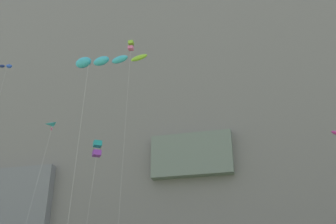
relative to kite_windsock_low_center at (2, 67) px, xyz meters
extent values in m
cube|color=slate|center=(24.88, 22.29, 4.87)|extent=(180.00, 22.30, 78.55)
cube|color=slate|center=(-4.97, 11.61, -16.20)|extent=(17.99, 3.77, 9.55)
cube|color=slate|center=(24.88, 11.20, -11.59)|extent=(11.29, 2.76, 6.11)
ellipsoid|color=blue|center=(0.86, 0.29, 0.23)|extent=(0.96, 0.77, 0.56)
ellipsoid|color=navy|center=(-0.09, -0.02, 0.20)|extent=(0.93, 0.67, 0.46)
ellipsoid|color=#38B2D1|center=(22.51, -19.02, -14.59)|extent=(1.41, 0.91, 0.93)
ellipsoid|color=#38B2D1|center=(24.00, -19.19, -14.80)|extent=(1.38, 0.77, 0.79)
ellipsoid|color=#38B2D1|center=(25.49, -19.37, -15.01)|extent=(1.34, 0.63, 0.65)
ellipsoid|color=#8CCC33|center=(26.98, -19.54, -15.22)|extent=(1.31, 0.49, 0.51)
cylinder|color=silver|center=(23.04, -19.76, -24.56)|extent=(0.17, 1.39, 19.44)
cube|color=teal|center=(17.51, -4.45, -14.97)|extent=(1.16, 1.16, 0.58)
cube|color=purple|center=(17.51, -4.45, -16.04)|extent=(1.16, 1.16, 0.58)
cylinder|color=black|center=(17.88, -4.45, -15.50)|extent=(0.03, 0.03, 1.56)
cylinder|color=black|center=(17.13, -4.45, -15.50)|extent=(0.03, 0.03, 1.56)
cube|color=#8CCC33|center=(20.98, -5.05, -2.94)|extent=(0.59, 0.59, 0.40)
cube|color=pink|center=(20.98, -5.05, -3.67)|extent=(0.59, 0.59, 0.40)
cylinder|color=black|center=(21.23, -5.05, -3.30)|extent=(0.02, 0.02, 1.08)
cylinder|color=black|center=(20.72, -5.05, -3.30)|extent=(0.02, 0.02, 1.08)
cylinder|color=silver|center=(21.10, -6.17, -19.08)|extent=(0.25, 2.25, 30.41)
ellipsoid|color=#CC3399|center=(41.61, -2.85, -15.54)|extent=(1.12, 1.05, 0.45)
pyramid|color=#38B2D1|center=(13.33, -6.63, -13.79)|extent=(1.06, 0.74, 0.21)
cube|color=pink|center=(13.30, -6.95, -13.85)|extent=(0.06, 0.30, 0.32)
cylinder|color=silver|center=(13.73, -9.75, -24.06)|extent=(0.88, 5.62, 20.44)
camera|label=1|loc=(34.82, -42.47, -31.14)|focal=44.19mm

